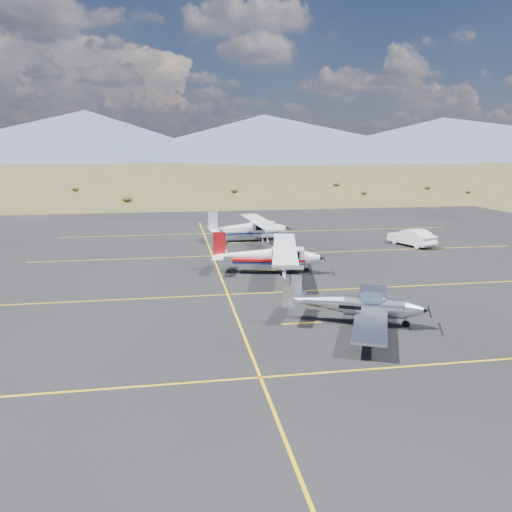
{
  "coord_description": "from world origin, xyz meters",
  "views": [
    {
      "loc": [
        -8.99,
        -25.88,
        8.27
      ],
      "look_at": [
        -3.82,
        5.05,
        1.6
      ],
      "focal_mm": 35.0,
      "sensor_mm": 36.0,
      "label": 1
    }
  ],
  "objects_px": {
    "aircraft_low_wing": "(358,305)",
    "aircraft_plain": "(249,228)",
    "sedan": "(412,237)",
    "aircraft_cessna": "(269,255)"
  },
  "relations": [
    {
      "from": "aircraft_cessna",
      "to": "sedan",
      "type": "height_order",
      "value": "aircraft_cessna"
    },
    {
      "from": "aircraft_cessna",
      "to": "sedan",
      "type": "bearing_deg",
      "value": 40.49
    },
    {
      "from": "aircraft_cessna",
      "to": "aircraft_plain",
      "type": "xyz_separation_m",
      "value": [
        0.56,
        12.46,
        0.0
      ]
    },
    {
      "from": "aircraft_low_wing",
      "to": "aircraft_cessna",
      "type": "xyz_separation_m",
      "value": [
        -2.28,
        10.85,
        0.29
      ]
    },
    {
      "from": "aircraft_cessna",
      "to": "sedan",
      "type": "distance_m",
      "value": 16.27
    },
    {
      "from": "aircraft_low_wing",
      "to": "aircraft_plain",
      "type": "bearing_deg",
      "value": 117.95
    },
    {
      "from": "aircraft_low_wing",
      "to": "aircraft_plain",
      "type": "xyz_separation_m",
      "value": [
        -1.72,
        23.31,
        0.29
      ]
    },
    {
      "from": "sedan",
      "to": "aircraft_plain",
      "type": "bearing_deg",
      "value": -38.31
    },
    {
      "from": "aircraft_low_wing",
      "to": "sedan",
      "type": "height_order",
      "value": "aircraft_low_wing"
    },
    {
      "from": "aircraft_plain",
      "to": "sedan",
      "type": "bearing_deg",
      "value": -22.8
    }
  ]
}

